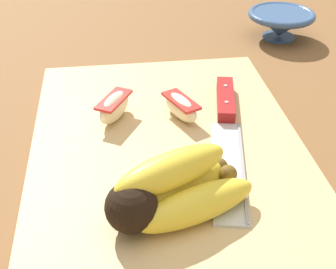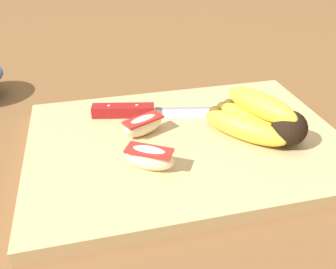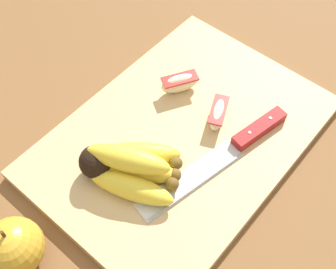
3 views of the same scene
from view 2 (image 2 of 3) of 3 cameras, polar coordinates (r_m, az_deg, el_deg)
ground_plane at (r=0.55m, az=3.96°, el=-1.55°), size 6.00×6.00×0.00m
cutting_board at (r=0.53m, az=2.92°, el=-1.44°), size 0.46×0.32×0.02m
banana_bunch at (r=0.54m, az=14.42°, el=2.48°), size 0.14×0.16×0.07m
chefs_knife at (r=0.58m, az=-2.39°, el=3.70°), size 0.28×0.09×0.02m
apple_wedge_near at (r=0.46m, az=-3.00°, el=-3.65°), size 0.07×0.05×0.03m
apple_wedge_middle at (r=0.53m, az=-3.94°, el=1.54°), size 0.07×0.05×0.03m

